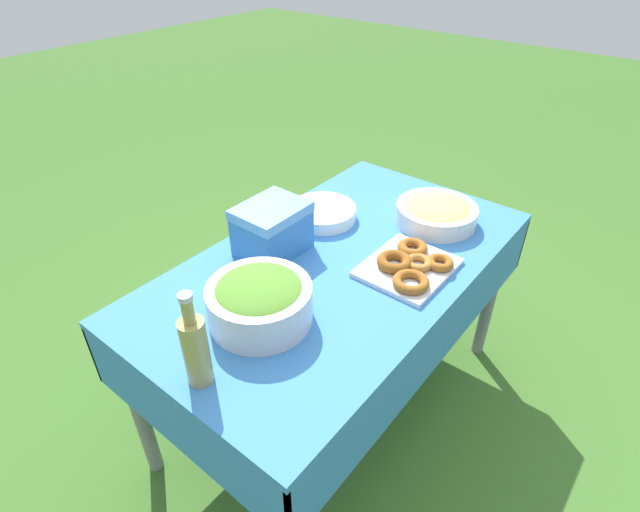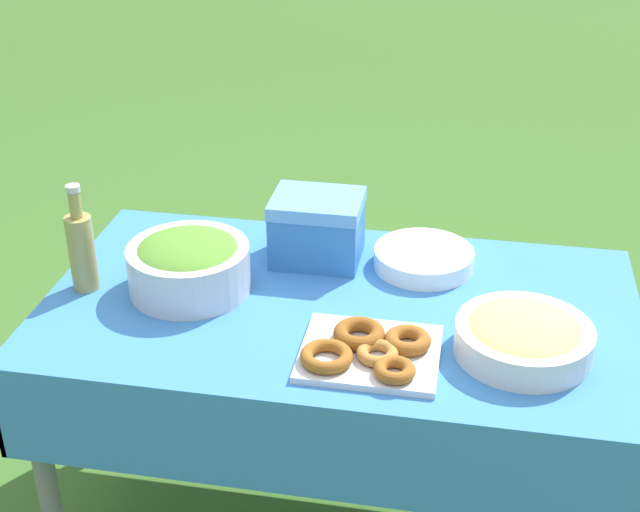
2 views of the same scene
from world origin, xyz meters
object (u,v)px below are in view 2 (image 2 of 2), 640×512
Objects in this scene: pasta_bowl at (524,336)px; donut_platter at (369,350)px; olive_oil_bottle at (82,249)px; plate_stack at (424,258)px; cooler_box at (317,228)px; salad_bowl at (189,262)px.

pasta_bowl is 0.33m from donut_platter.
plate_stack is at bearing 17.49° from olive_oil_bottle.
olive_oil_bottle is at bearing 166.52° from donut_platter.
plate_stack is 0.28m from cooler_box.
donut_platter is at bearing -166.22° from pasta_bowl.
olive_oil_bottle is at bearing -162.51° from plate_stack.
donut_platter is at bearing -13.48° from olive_oil_bottle.
salad_bowl is 0.51m from donut_platter.
cooler_box is at bearing 25.20° from olive_oil_bottle.
salad_bowl is at bearing 155.27° from donut_platter.
plate_stack is at bearing 20.91° from salad_bowl.
salad_bowl is 0.26m from olive_oil_bottle.
donut_platter is 0.74m from olive_oil_bottle.
olive_oil_bottle is (-0.72, 0.17, 0.09)m from donut_platter.
plate_stack is at bearing 79.13° from donut_platter.
olive_oil_bottle is (-0.80, -0.25, 0.08)m from plate_stack.
pasta_bowl is 1.17× the size of plate_stack.
pasta_bowl is at bearing 13.78° from donut_platter.
pasta_bowl is 0.62m from cooler_box.
cooler_box is (-0.19, 0.42, 0.07)m from donut_platter.
plate_stack is (0.08, 0.42, 0.00)m from donut_platter.
cooler_box is (-0.27, -0.00, 0.06)m from plate_stack.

